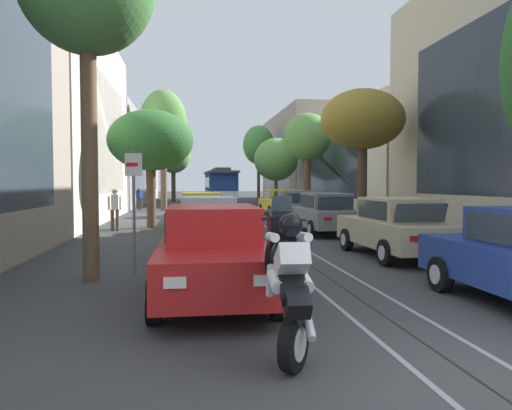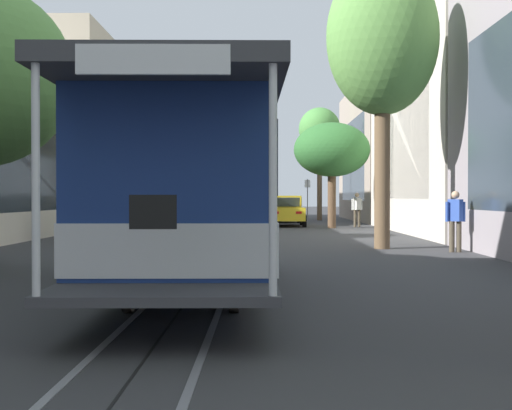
% 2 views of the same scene
% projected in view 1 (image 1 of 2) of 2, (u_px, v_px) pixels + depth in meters
% --- Properties ---
extents(ground_plane, '(160.00, 160.00, 0.00)m').
position_uv_depth(ground_plane, '(237.00, 215.00, 29.34)').
color(ground_plane, '#38383A').
extents(trolley_track_rails, '(1.14, 70.33, 0.01)m').
position_uv_depth(trolley_track_rails, '(231.00, 211.00, 33.52)').
color(trolley_track_rails, gray).
rests_on(trolley_track_rails, ground).
extents(building_facade_left, '(5.82, 62.03, 9.67)m').
position_uv_depth(building_facade_left, '(94.00, 149.00, 33.06)').
color(building_facade_left, gray).
rests_on(building_facade_left, ground).
extents(building_facade_right, '(5.97, 62.03, 10.13)m').
position_uv_depth(building_facade_right, '(363.00, 148.00, 35.03)').
color(building_facade_right, '#BCAD93').
rests_on(building_facade_right, ground).
extents(parked_car_red_near_left, '(2.02, 4.37, 1.58)m').
position_uv_depth(parked_car_red_near_left, '(213.00, 252.00, 8.19)').
color(parked_car_red_near_left, red).
rests_on(parked_car_red_near_left, ground).
extents(parked_car_silver_second_left, '(2.04, 4.38, 1.58)m').
position_uv_depth(parked_car_silver_second_left, '(208.00, 225.00, 13.56)').
color(parked_car_silver_second_left, '#B7B7BC').
rests_on(parked_car_silver_second_left, ground).
extents(parked_car_yellow_mid_left, '(2.01, 4.37, 1.58)m').
position_uv_depth(parked_car_yellow_mid_left, '(202.00, 213.00, 19.01)').
color(parked_car_yellow_mid_left, gold).
rests_on(parked_car_yellow_mid_left, ground).
extents(parked_car_beige_second_right, '(2.07, 4.39, 1.58)m').
position_uv_depth(parked_car_beige_second_right, '(396.00, 227.00, 12.82)').
color(parked_car_beige_second_right, '#C1B28E').
rests_on(parked_car_beige_second_right, ground).
extents(parked_car_grey_mid_right, '(2.06, 4.39, 1.58)m').
position_uv_depth(parked_car_grey_mid_right, '(325.00, 213.00, 18.63)').
color(parked_car_grey_mid_right, slate).
rests_on(parked_car_grey_mid_right, ground).
extents(parked_car_grey_fourth_right, '(2.10, 4.40, 1.58)m').
position_uv_depth(parked_car_grey_fourth_right, '(295.00, 206.00, 24.03)').
color(parked_car_grey_fourth_right, slate).
rests_on(parked_car_grey_fourth_right, ground).
extents(parked_car_yellow_fifth_right, '(2.15, 4.42, 1.58)m').
position_uv_depth(parked_car_yellow_fifth_right, '(280.00, 202.00, 29.28)').
color(parked_car_yellow_fifth_right, gold).
rests_on(parked_car_yellow_fifth_right, ground).
extents(street_tree_kerb_left_second, '(3.70, 3.33, 5.14)m').
position_uv_depth(street_tree_kerb_left_second, '(151.00, 141.00, 20.97)').
color(street_tree_kerb_left_second, brown).
rests_on(street_tree_kerb_left_second, ground).
extents(street_tree_kerb_left_mid, '(3.30, 2.91, 8.54)m').
position_uv_depth(street_tree_kerb_left_mid, '(163.00, 124.00, 34.17)').
color(street_tree_kerb_left_mid, brown).
rests_on(street_tree_kerb_left_mid, ground).
extents(street_tree_kerb_left_fourth, '(3.37, 3.25, 6.40)m').
position_uv_depth(street_tree_kerb_left_fourth, '(173.00, 156.00, 48.81)').
color(street_tree_kerb_left_fourth, '#4C3826').
rests_on(street_tree_kerb_left_fourth, ground).
extents(street_tree_kerb_right_second, '(3.67, 3.45, 6.05)m').
position_uv_depth(street_tree_kerb_right_second, '(363.00, 121.00, 21.04)').
color(street_tree_kerb_right_second, '#4C3826').
rests_on(street_tree_kerb_right_second, ground).
extents(street_tree_kerb_right_mid, '(3.12, 3.28, 6.58)m').
position_uv_depth(street_tree_kerb_right_mid, '(307.00, 138.00, 31.97)').
color(street_tree_kerb_right_mid, brown).
rests_on(street_tree_kerb_right_mid, ground).
extents(street_tree_kerb_right_fourth, '(3.84, 3.99, 5.85)m').
position_uv_depth(street_tree_kerb_right_fourth, '(276.00, 160.00, 42.05)').
color(street_tree_kerb_right_fourth, brown).
rests_on(street_tree_kerb_right_fourth, ground).
extents(street_tree_kerb_right_far, '(3.43, 3.13, 8.23)m').
position_uv_depth(street_tree_kerb_right_far, '(259.00, 145.00, 52.97)').
color(street_tree_kerb_right_far, '#4C3826').
rests_on(street_tree_kerb_right_far, ground).
extents(cable_car_trolley, '(2.74, 9.16, 3.28)m').
position_uv_depth(cable_car_trolley, '(221.00, 186.00, 44.36)').
color(cable_car_trolley, navy).
rests_on(cable_car_trolley, ground).
extents(motorcycle_with_rider, '(0.50, 1.85, 1.82)m').
position_uv_depth(motorcycle_with_rider, '(287.00, 274.00, 5.43)').
color(motorcycle_with_rider, black).
rests_on(motorcycle_with_rider, ground).
extents(pedestrian_on_left_pavement, '(0.55, 0.41, 1.70)m').
position_uv_depth(pedestrian_on_left_pavement, '(140.00, 196.00, 35.44)').
color(pedestrian_on_left_pavement, '#4C4233').
rests_on(pedestrian_on_left_pavement, ground).
extents(pedestrian_on_right_pavement, '(0.55, 0.41, 1.72)m').
position_uv_depth(pedestrian_on_right_pavement, '(115.00, 207.00, 19.75)').
color(pedestrian_on_right_pavement, '#4C4233').
rests_on(pedestrian_on_right_pavement, ground).
extents(street_sign_post, '(0.36, 0.08, 2.66)m').
position_uv_depth(street_sign_post, '(134.00, 198.00, 10.28)').
color(street_sign_post, slate).
rests_on(street_sign_post, ground).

